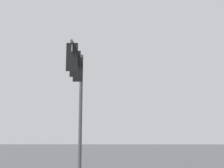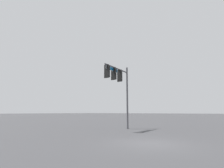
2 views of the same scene
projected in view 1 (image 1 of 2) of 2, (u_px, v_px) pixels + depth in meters
The scene contains 1 object.
signal_pole_near at pixel (77, 80), 16.02m from camera, with size 4.55×0.72×6.92m.
Camera 1 is at (10.53, -2.59, 1.95)m, focal length 50.00 mm.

